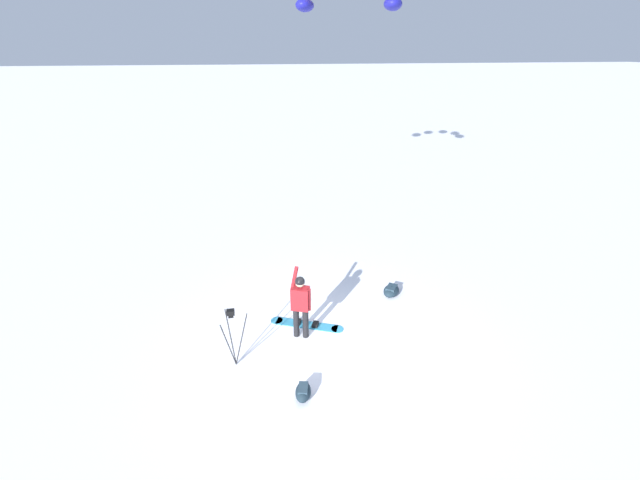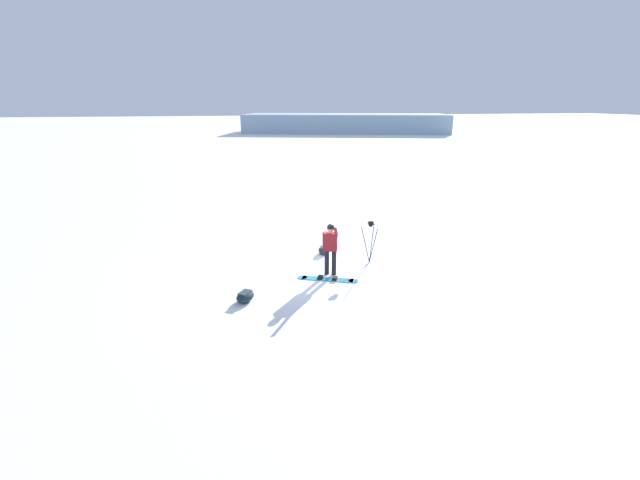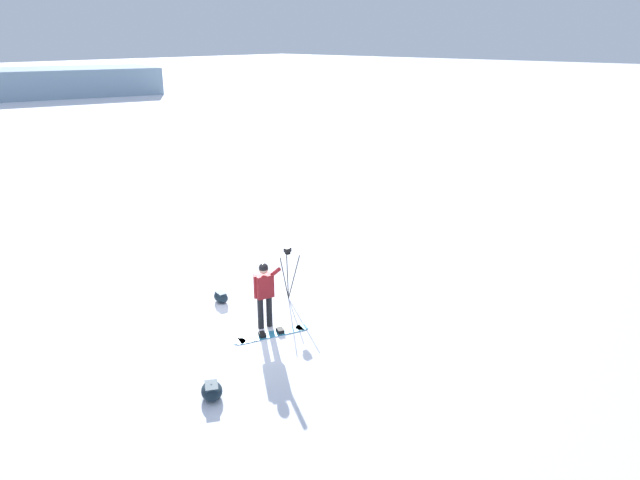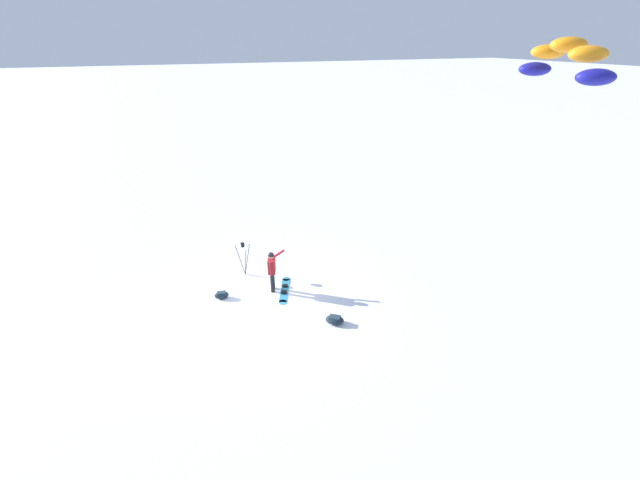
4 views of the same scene
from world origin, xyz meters
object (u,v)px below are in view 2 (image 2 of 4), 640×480
snowboard (327,279)px  gear_bag_small (245,296)px  snowboarder (330,244)px  gear_bag_large (323,250)px  camera_tripod (370,234)px

snowboard → gear_bag_small: bearing=111.2°
snowboard → gear_bag_small: gear_bag_small is taller
snowboarder → snowboard: bearing=155.2°
gear_bag_large → gear_bag_small: (-3.21, 2.84, 0.01)m
gear_bag_large → snowboarder: bearing=174.0°
gear_bag_small → snowboard: bearing=-68.8°
camera_tripod → gear_bag_small: (-2.06, 4.15, -0.85)m
camera_tripod → gear_bag_small: bearing=116.4°
snowboard → gear_bag_large: (2.26, -0.37, 0.12)m
snowboarder → camera_tripod: 1.67m
gear_bag_small → camera_tripod: bearing=-63.6°
snowboard → gear_bag_large: gear_bag_large is taller
snowboard → camera_tripod: camera_tripod is taller
snowboard → snowboarder: bearing=-24.8°
gear_bag_large → snowboard: bearing=170.6°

